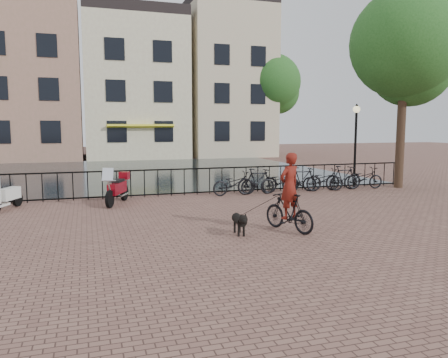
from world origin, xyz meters
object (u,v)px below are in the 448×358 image
object	(u,v)px
lamp_post	(356,132)
scooter	(6,188)
motorcycle	(117,184)
dog	(239,223)
cyclist	(289,197)

from	to	relation	value
lamp_post	scooter	xyz separation A→B (m)	(-13.15, -0.73, -1.69)
scooter	motorcycle	bearing A→B (deg)	22.89
dog	motorcycle	size ratio (longest dim) A/B	0.46
dog	scooter	size ratio (longest dim) A/B	0.57
lamp_post	scooter	distance (m)	13.28
cyclist	dog	size ratio (longest dim) A/B	2.64
cyclist	motorcycle	distance (m)	6.47
dog	lamp_post	bearing A→B (deg)	43.98
lamp_post	cyclist	bearing A→B (deg)	-134.77
cyclist	motorcycle	bearing A→B (deg)	-74.68
scooter	cyclist	bearing A→B (deg)	-12.60
lamp_post	motorcycle	size ratio (longest dim) A/B	1.84
lamp_post	cyclist	distance (m)	8.57
dog	scooter	distance (m)	7.89
lamp_post	cyclist	size ratio (longest dim) A/B	1.50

